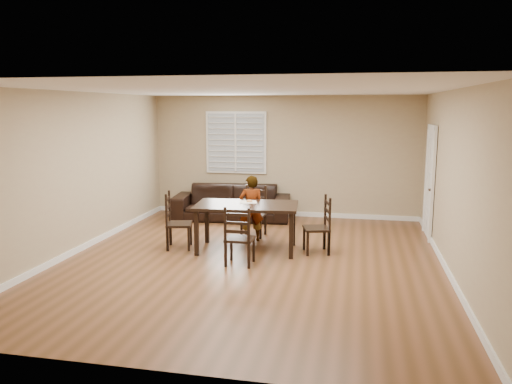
% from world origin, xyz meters
% --- Properties ---
extents(ground, '(7.00, 7.00, 0.00)m').
position_xyz_m(ground, '(0.00, 0.00, 0.00)').
color(ground, brown).
rests_on(ground, ground).
extents(room, '(6.04, 7.04, 2.72)m').
position_xyz_m(room, '(0.04, 0.18, 1.81)').
color(room, tan).
rests_on(room, ground).
extents(dining_table, '(1.81, 1.12, 0.81)m').
position_xyz_m(dining_table, '(-0.20, 0.58, 0.72)').
color(dining_table, black).
rests_on(dining_table, ground).
extents(chair_near, '(0.46, 0.43, 0.96)m').
position_xyz_m(chair_near, '(-0.28, 1.67, 0.44)').
color(chair_near, black).
rests_on(chair_near, ground).
extents(chair_far, '(0.43, 0.40, 0.95)m').
position_xyz_m(chair_far, '(-0.14, -0.32, 0.43)').
color(chair_far, black).
rests_on(chair_far, ground).
extents(chair_left, '(0.51, 0.53, 0.99)m').
position_xyz_m(chair_left, '(-1.50, 0.45, 0.45)').
color(chair_left, black).
rests_on(chair_left, ground).
extents(chair_right, '(0.51, 0.53, 0.97)m').
position_xyz_m(chair_right, '(1.09, 0.71, 0.44)').
color(chair_right, black).
rests_on(chair_right, ground).
extents(child, '(0.51, 0.41, 1.22)m').
position_xyz_m(child, '(-0.26, 1.21, 0.61)').
color(child, gray).
rests_on(child, ground).
extents(napkin, '(0.36, 0.36, 0.00)m').
position_xyz_m(napkin, '(-0.22, 0.77, 0.81)').
color(napkin, silver).
rests_on(napkin, dining_table).
extents(donut, '(0.10, 0.10, 0.04)m').
position_xyz_m(donut, '(-0.20, 0.78, 0.83)').
color(donut, '#DD914F').
rests_on(donut, napkin).
extents(sofa, '(2.62, 1.23, 0.74)m').
position_xyz_m(sofa, '(-1.07, 2.91, 0.37)').
color(sofa, black).
rests_on(sofa, ground).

